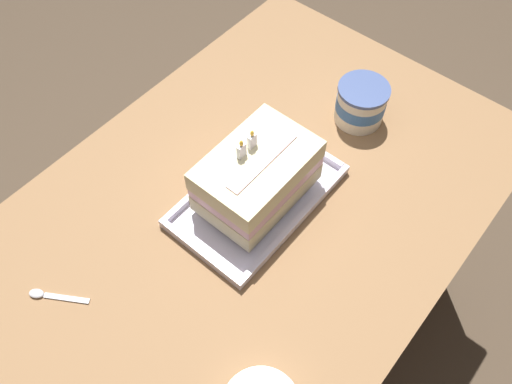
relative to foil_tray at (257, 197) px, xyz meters
name	(u,v)px	position (x,y,z in m)	size (l,w,h in m)	color
ground_plane	(255,323)	(-0.01, 0.00, -0.74)	(8.00, 8.00, 0.00)	#4C3D2D
dining_table	(255,226)	(-0.01, 0.00, -0.11)	(1.15, 0.79, 0.73)	olive
foil_tray	(257,197)	(0.00, 0.00, 0.00)	(0.35, 0.21, 0.02)	silver
birthday_cake	(257,176)	(0.00, 0.00, 0.07)	(0.23, 0.15, 0.16)	beige
ice_cream_tub	(361,103)	(0.32, -0.03, 0.04)	(0.11, 0.11, 0.09)	silver
serving_spoon_near_tray	(47,295)	(-0.41, 0.16, 0.00)	(0.07, 0.10, 0.01)	silver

